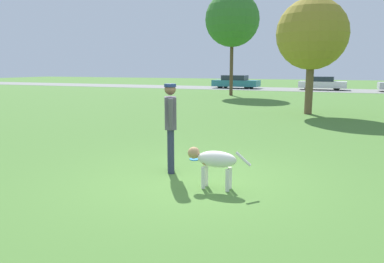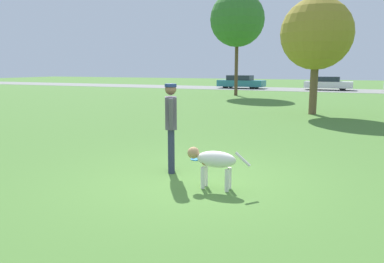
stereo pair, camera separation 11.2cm
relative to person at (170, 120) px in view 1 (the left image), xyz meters
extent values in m
plane|color=#4C7A33|center=(0.55, -0.31, -1.03)|extent=(120.00, 120.00, 0.00)
cube|color=gray|center=(0.55, 29.51, -1.03)|extent=(120.00, 6.00, 0.01)
cylinder|color=#2D334C|center=(0.05, -0.10, -0.60)|extent=(0.17, 0.17, 0.87)
cylinder|color=#2D334C|center=(-0.05, 0.10, -0.60)|extent=(0.17, 0.17, 0.87)
cube|color=#514C56|center=(0.00, 0.00, 0.14)|extent=(0.38, 0.46, 0.62)
cylinder|color=#514C56|center=(0.10, -0.20, 0.14)|extent=(0.18, 0.23, 0.62)
cylinder|color=#514C56|center=(-0.10, 0.20, 0.14)|extent=(0.18, 0.23, 0.62)
sphere|color=brown|center=(0.00, 0.00, 0.60)|extent=(0.29, 0.29, 0.22)
cylinder|color=navy|center=(0.00, 0.00, 0.67)|extent=(0.31, 0.31, 0.06)
ellipsoid|color=silver|center=(1.17, -0.64, -0.52)|extent=(0.69, 0.30, 0.28)
ellipsoid|color=tan|center=(0.98, -0.65, -0.57)|extent=(0.16, 0.20, 0.15)
sphere|color=tan|center=(0.75, -0.65, -0.44)|extent=(0.21, 0.21, 0.21)
cylinder|color=silver|center=(0.96, -0.73, -0.84)|extent=(0.07, 0.07, 0.38)
cylinder|color=silver|center=(0.96, -0.57, -0.84)|extent=(0.07, 0.07, 0.38)
cylinder|color=silver|center=(1.39, -0.71, -0.84)|extent=(0.07, 0.07, 0.38)
cylinder|color=silver|center=(1.38, -0.56, -0.84)|extent=(0.07, 0.07, 0.38)
cylinder|color=silver|center=(1.62, -0.63, -0.48)|extent=(0.28, 0.06, 0.24)
cylinder|color=#268CE5|center=(0.06, 1.08, -1.02)|extent=(0.21, 0.21, 0.02)
torus|color=#268CE5|center=(0.06, 1.08, -1.02)|extent=(0.21, 0.21, 0.02)
cylinder|color=brown|center=(1.59, 10.78, 0.12)|extent=(0.33, 0.33, 2.31)
sphere|color=olive|center=(1.59, 10.78, 2.43)|extent=(3.06, 3.06, 3.06)
cylinder|color=brown|center=(-4.76, 20.17, 0.95)|extent=(0.25, 0.25, 3.97)
sphere|color=#38752D|center=(-4.76, 20.17, 4.39)|extent=(3.88, 3.88, 3.88)
cube|color=teal|center=(-7.00, 29.43, -0.53)|extent=(4.55, 1.97, 0.61)
cube|color=#232D38|center=(-7.13, 29.43, 0.01)|extent=(2.38, 1.64, 0.48)
cylinder|color=black|center=(-5.63, 30.18, -0.75)|extent=(0.57, 0.22, 0.56)
cylinder|color=black|center=(-5.68, 28.59, -0.75)|extent=(0.57, 0.22, 0.56)
cylinder|color=black|center=(-8.32, 30.27, -0.75)|extent=(0.57, 0.22, 0.56)
cylinder|color=black|center=(-8.37, 28.68, -0.75)|extent=(0.57, 0.22, 0.56)
cube|color=white|center=(1.05, 29.89, -0.54)|extent=(4.14, 1.78, 0.57)
cube|color=#232D38|center=(0.93, 29.89, -0.04)|extent=(2.16, 1.52, 0.44)
cylinder|color=black|center=(2.29, 30.66, -0.73)|extent=(0.60, 0.20, 0.60)
cylinder|color=black|center=(2.29, 29.14, -0.73)|extent=(0.60, 0.20, 0.60)
cylinder|color=black|center=(-0.19, 30.65, -0.73)|extent=(0.60, 0.20, 0.60)
cylinder|color=black|center=(-0.19, 29.13, -0.73)|extent=(0.60, 0.20, 0.60)
camera|label=1|loc=(3.13, -6.48, 1.01)|focal=35.00mm
camera|label=2|loc=(3.23, -6.44, 1.01)|focal=35.00mm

